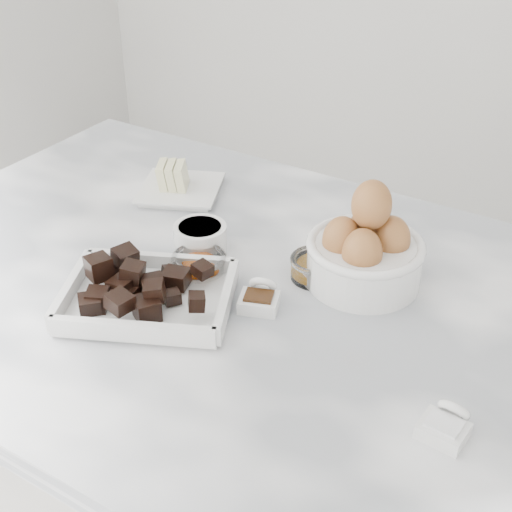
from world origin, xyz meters
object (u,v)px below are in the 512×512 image
(butter_plate, at_px, (179,184))
(honey_bowl, at_px, (316,267))
(chocolate_dish, at_px, (148,292))
(vanilla_spoon, at_px, (260,298))
(salt_spoon, at_px, (446,425))
(egg_bowl, at_px, (365,250))
(zest_bowl, at_px, (199,265))
(sugar_ramekin, at_px, (200,239))

(butter_plate, distance_m, honey_bowl, 0.36)
(chocolate_dish, relative_size, butter_plate, 1.56)
(honey_bowl, bearing_deg, chocolate_dish, -131.61)
(butter_plate, height_order, vanilla_spoon, butter_plate)
(honey_bowl, height_order, salt_spoon, salt_spoon)
(honey_bowl, xyz_separation_m, vanilla_spoon, (-0.03, -0.11, -0.00))
(salt_spoon, bearing_deg, egg_bowl, 131.86)
(chocolate_dish, bearing_deg, butter_plate, 119.63)
(chocolate_dish, bearing_deg, egg_bowl, 42.98)
(butter_plate, relative_size, egg_bowl, 1.06)
(honey_bowl, height_order, vanilla_spoon, vanilla_spoon)
(zest_bowl, xyz_separation_m, vanilla_spoon, (0.12, -0.02, -0.01))
(egg_bowl, relative_size, vanilla_spoon, 2.22)
(butter_plate, xyz_separation_m, egg_bowl, (0.40, -0.08, 0.04))
(vanilla_spoon, bearing_deg, sugar_ramekin, 155.53)
(sugar_ramekin, relative_size, honey_bowl, 1.03)
(sugar_ramekin, distance_m, egg_bowl, 0.26)
(butter_plate, distance_m, egg_bowl, 0.41)
(chocolate_dish, relative_size, vanilla_spoon, 3.69)
(honey_bowl, height_order, zest_bowl, zest_bowl)
(butter_plate, distance_m, vanilla_spoon, 0.37)
(sugar_ramekin, bearing_deg, salt_spoon, -20.07)
(sugar_ramekin, bearing_deg, honey_bowl, 10.98)
(egg_bowl, height_order, zest_bowl, egg_bowl)
(chocolate_dish, xyz_separation_m, egg_bowl, (0.23, 0.22, 0.03))
(vanilla_spoon, relative_size, salt_spoon, 1.17)
(chocolate_dish, distance_m, zest_bowl, 0.10)
(salt_spoon, bearing_deg, vanilla_spoon, 162.23)
(butter_plate, xyz_separation_m, sugar_ramekin, (0.15, -0.15, 0.01))
(chocolate_dish, distance_m, honey_bowl, 0.25)
(sugar_ramekin, xyz_separation_m, vanilla_spoon, (0.15, -0.07, -0.01))
(butter_plate, relative_size, salt_spoon, 2.77)
(egg_bowl, bearing_deg, salt_spoon, -48.14)
(chocolate_dish, xyz_separation_m, honey_bowl, (0.17, 0.19, -0.01))
(zest_bowl, bearing_deg, honey_bowl, 30.23)
(butter_plate, relative_size, sugar_ramekin, 2.22)
(egg_bowl, xyz_separation_m, zest_bowl, (-0.22, -0.12, -0.03))
(sugar_ramekin, height_order, salt_spoon, sugar_ramekin)
(vanilla_spoon, bearing_deg, honey_bowl, 71.85)
(chocolate_dish, height_order, zest_bowl, chocolate_dish)
(egg_bowl, bearing_deg, vanilla_spoon, -126.66)
(vanilla_spoon, bearing_deg, egg_bowl, 53.34)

